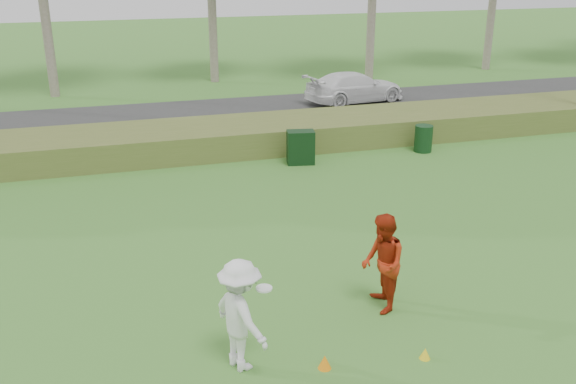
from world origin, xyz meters
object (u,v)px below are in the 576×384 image
object	(u,v)px
cone_yellow	(425,353)
utility_cabinet	(301,147)
player_red	(383,263)
trash_bin	(423,139)
player_white	(241,315)
car_right	(355,87)
cone_orange	(325,362)

from	to	relation	value
cone_yellow	utility_cabinet	xyz separation A→B (m)	(1.21, 10.84, 0.44)
player_red	trash_bin	world-z (taller)	player_red
player_red	utility_cabinet	bearing A→B (deg)	-178.73
player_red	player_white	bearing A→B (deg)	-61.64
trash_bin	car_right	world-z (taller)	car_right
player_white	trash_bin	world-z (taller)	player_white
player_white	cone_orange	distance (m)	1.62
player_red	car_right	world-z (taller)	player_red
player_red	utility_cabinet	world-z (taller)	player_red
player_red	trash_bin	xyz separation A→B (m)	(5.72, 9.20, -0.51)
player_red	car_right	xyz separation A→B (m)	(6.29, 16.89, -0.23)
trash_bin	car_right	xyz separation A→B (m)	(0.57, 7.69, 0.28)
car_right	utility_cabinet	bearing A→B (deg)	135.93
cone_yellow	car_right	distance (m)	19.64
cone_yellow	trash_bin	bearing A→B (deg)	62.57
utility_cabinet	car_right	bearing A→B (deg)	66.98
player_white	utility_cabinet	bearing A→B (deg)	-45.22
player_white	player_red	xyz separation A→B (m)	(2.97, 1.04, 0.00)
cone_orange	utility_cabinet	bearing A→B (deg)	74.55
cone_orange	cone_yellow	distance (m)	1.74
cone_orange	car_right	xyz separation A→B (m)	(7.96, 18.39, 0.61)
player_red	car_right	size ratio (longest dim) A/B	0.42
player_white	trash_bin	bearing A→B (deg)	-62.93
cone_yellow	utility_cabinet	world-z (taller)	utility_cabinet
utility_cabinet	trash_bin	world-z (taller)	utility_cabinet
player_red	cone_yellow	size ratio (longest dim) A/B	9.46
cone_orange	player_red	bearing A→B (deg)	41.81
cone_yellow	trash_bin	world-z (taller)	trash_bin
cone_orange	trash_bin	bearing A→B (deg)	55.35
cone_orange	cone_yellow	size ratio (longest dim) A/B	1.20
player_red	trash_bin	size ratio (longest dim) A/B	2.11
player_red	trash_bin	distance (m)	10.84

